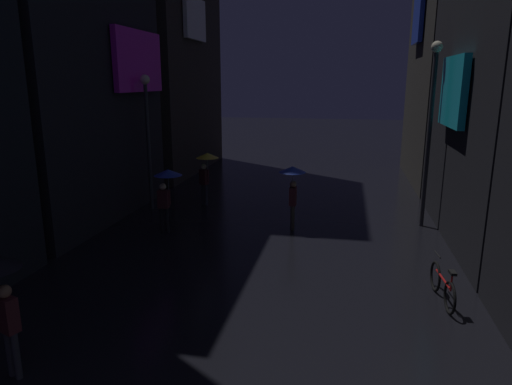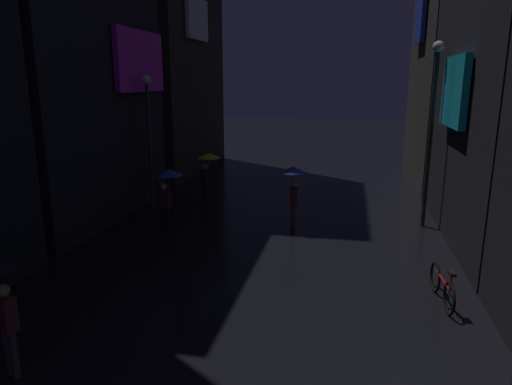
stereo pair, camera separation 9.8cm
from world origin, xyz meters
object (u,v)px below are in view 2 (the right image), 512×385
object	(u,v)px
pedestrian_foreground_right_yellow	(208,164)
streetlamp_left_far	(149,126)
pedestrian_midstreet_centre_blue	(293,180)
streetlamp_right_far	(432,116)
pedestrian_midstreet_left_blue	(167,183)
bicycle_parked_at_storefront	(442,286)

from	to	relation	value
pedestrian_foreground_right_yellow	streetlamp_left_far	size ratio (longest dim) A/B	0.42
pedestrian_midstreet_centre_blue	streetlamp_left_far	xyz separation A→B (m)	(-5.65, 1.39, 1.54)
pedestrian_midstreet_centre_blue	streetlamp_right_far	bearing A→B (deg)	14.72
pedestrian_foreground_right_yellow	pedestrian_midstreet_left_blue	distance (m)	3.56
pedestrian_midstreet_left_blue	streetlamp_right_far	world-z (taller)	streetlamp_right_far
pedestrian_foreground_right_yellow	bicycle_parked_at_storefront	size ratio (longest dim) A/B	1.17
pedestrian_midstreet_centre_blue	bicycle_parked_at_storefront	world-z (taller)	pedestrian_midstreet_centre_blue
bicycle_parked_at_storefront	streetlamp_right_far	bearing A→B (deg)	86.03
pedestrian_foreground_right_yellow	streetlamp_right_far	xyz separation A→B (m)	(8.03, -1.16, 2.08)
pedestrian_midstreet_centre_blue	pedestrian_midstreet_left_blue	size ratio (longest dim) A/B	1.00
pedestrian_midstreet_centre_blue	pedestrian_foreground_right_yellow	bearing A→B (deg)	147.95
pedestrian_midstreet_left_blue	streetlamp_left_far	distance (m)	3.52
pedestrian_foreground_right_yellow	pedestrian_midstreet_left_blue	xyz separation A→B (m)	(-0.22, -3.56, 0.00)
bicycle_parked_at_storefront	streetlamp_right_far	xyz separation A→B (m)	(0.40, 5.74, 3.36)
pedestrian_midstreet_centre_blue	pedestrian_foreground_right_yellow	distance (m)	4.35
pedestrian_foreground_right_yellow	streetlamp_left_far	bearing A→B (deg)	-155.00
pedestrian_midstreet_left_blue	streetlamp_right_far	xyz separation A→B (m)	(8.25, 2.39, 2.08)
pedestrian_foreground_right_yellow	streetlamp_left_far	world-z (taller)	streetlamp_left_far
bicycle_parked_at_storefront	streetlamp_left_far	bearing A→B (deg)	148.06
pedestrian_midstreet_left_blue	streetlamp_left_far	world-z (taller)	streetlamp_left_far
bicycle_parked_at_storefront	streetlamp_left_far	distance (m)	11.66
pedestrian_midstreet_centre_blue	streetlamp_right_far	xyz separation A→B (m)	(4.35, 1.14, 2.08)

